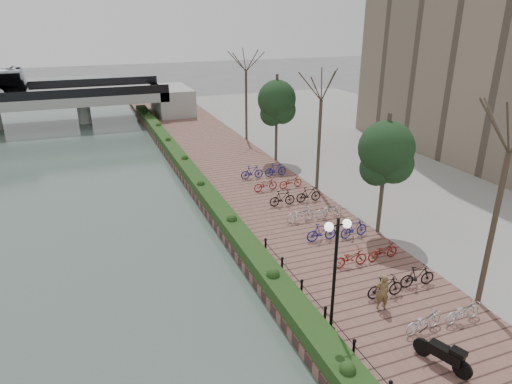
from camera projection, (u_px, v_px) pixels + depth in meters
promenade at (254, 192)px, 31.02m from camera, size 8.00×75.00×0.50m
inland_pavement at (441, 166)px, 36.36m from camera, size 24.00×75.00×0.50m
hedge at (196, 179)px, 31.85m from camera, size 1.10×56.00×0.60m
chain_fence at (339, 332)px, 16.46m from camera, size 0.10×14.10×0.70m
lamppost at (336, 252)px, 15.82m from camera, size 1.02×0.32×4.63m
motorcycle at (443, 353)px, 15.16m from camera, size 1.12×1.84×1.10m
pedestrian at (382, 292)px, 18.11m from camera, size 0.65×0.52×1.54m
bicycle_parking at (327, 222)px, 24.89m from camera, size 2.40×19.89×1.00m
street_trees at (346, 157)px, 26.91m from camera, size 3.20×37.12×6.80m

